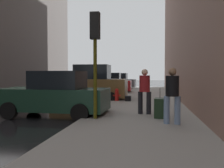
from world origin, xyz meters
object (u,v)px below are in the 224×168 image
(parked_dark_green_sedan, at_px, (55,95))
(parked_gray_coupe, at_px, (117,82))
(rolling_suitcase, at_px, (160,108))
(duffel_bag, at_px, (128,98))
(parked_red_hatchback, at_px, (107,84))
(parked_bronze_suv, at_px, (90,84))
(fire_hydrant, at_px, (117,95))
(traffic_light, at_px, (95,42))
(pedestrian_in_jeans, at_px, (172,93))
(pedestrian_in_red_jacket, at_px, (145,89))

(parked_dark_green_sedan, bearing_deg, parked_gray_coupe, 90.00)
(rolling_suitcase, bearing_deg, duffel_bag, 106.71)
(parked_red_hatchback, bearing_deg, parked_dark_green_sedan, -90.00)
(parked_dark_green_sedan, height_order, parked_red_hatchback, same)
(parked_dark_green_sedan, height_order, parked_bronze_suv, parked_bronze_suv)
(parked_gray_coupe, distance_m, fire_hydrant, 13.61)
(parked_red_hatchback, height_order, traffic_light, traffic_light)
(pedestrian_in_jeans, bearing_deg, duffel_bag, 106.71)
(traffic_light, bearing_deg, parked_dark_green_sedan, 150.98)
(pedestrian_in_red_jacket, bearing_deg, parked_dark_green_sedan, -176.47)
(parked_gray_coupe, distance_m, duffel_bag, 13.72)
(parked_dark_green_sedan, height_order, parked_gray_coupe, same)
(traffic_light, distance_m, pedestrian_in_jeans, 3.06)
(traffic_light, bearing_deg, rolling_suitcase, 13.44)
(pedestrian_in_red_jacket, distance_m, pedestrian_in_jeans, 2.00)
(parked_dark_green_sedan, height_order, duffel_bag, parked_dark_green_sedan)
(parked_red_hatchback, bearing_deg, rolling_suitcase, -72.14)
(fire_hydrant, bearing_deg, pedestrian_in_jeans, -68.09)
(parked_dark_green_sedan, relative_size, pedestrian_in_jeans, 2.49)
(duffel_bag, bearing_deg, fire_hydrant, -179.79)
(parked_dark_green_sedan, xyz_separation_m, fire_hydrant, (1.80, 4.79, -0.35))
(parked_bronze_suv, bearing_deg, parked_gray_coupe, 90.00)
(traffic_light, height_order, rolling_suitcase, traffic_light)
(fire_hydrant, relative_size, traffic_light, 0.20)
(parked_bronze_suv, xyz_separation_m, pedestrian_in_jeans, (4.37, -7.37, 0.07))
(fire_hydrant, distance_m, traffic_light, 6.24)
(pedestrian_in_jeans, height_order, duffel_bag, pedestrian_in_jeans)
(parked_red_hatchback, distance_m, fire_hydrant, 7.49)
(parked_red_hatchback, bearing_deg, parked_gray_coupe, 90.00)
(traffic_light, relative_size, pedestrian_in_jeans, 2.11)
(parked_dark_green_sedan, distance_m, traffic_light, 2.85)
(duffel_bag, bearing_deg, parked_bronze_suv, 157.90)
(pedestrian_in_jeans, bearing_deg, parked_gray_coupe, 102.40)
(parked_bronze_suv, xyz_separation_m, fire_hydrant, (1.80, -1.00, -0.54))
(parked_dark_green_sedan, distance_m, parked_red_hatchback, 12.05)
(pedestrian_in_jeans, bearing_deg, parked_dark_green_sedan, 160.07)
(parked_dark_green_sedan, height_order, pedestrian_in_red_jacket, pedestrian_in_red_jacket)
(fire_hydrant, distance_m, rolling_suitcase, 5.75)
(parked_dark_green_sedan, xyz_separation_m, pedestrian_in_jeans, (4.37, -1.58, 0.26))
(parked_bronze_suv, bearing_deg, parked_red_hatchback, 90.00)
(parked_dark_green_sedan, relative_size, pedestrian_in_red_jacket, 2.49)
(parked_bronze_suv, bearing_deg, fire_hydrant, -28.97)
(parked_dark_green_sedan, xyz_separation_m, duffel_bag, (2.45, 4.79, -0.56))
(pedestrian_in_jeans, height_order, rolling_suitcase, pedestrian_in_jeans)
(pedestrian_in_red_jacket, bearing_deg, duffel_bag, 102.80)
(fire_hydrant, xyz_separation_m, pedestrian_in_red_jacket, (1.69, -4.57, 0.61))
(duffel_bag, bearing_deg, parked_gray_coupe, 100.31)
(parked_red_hatchback, height_order, rolling_suitcase, parked_red_hatchback)
(parked_gray_coupe, height_order, pedestrian_in_red_jacket, pedestrian_in_red_jacket)
(parked_gray_coupe, bearing_deg, pedestrian_in_jeans, -77.60)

